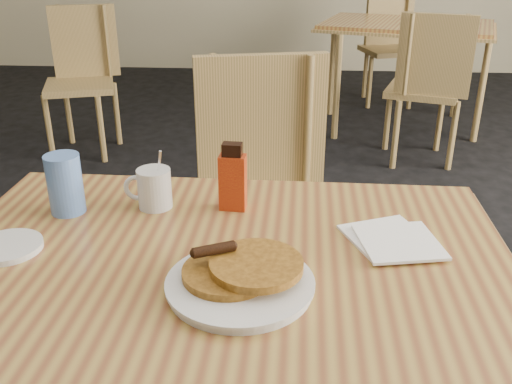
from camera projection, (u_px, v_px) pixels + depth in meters
main_table at (223, 275)px, 1.11m from camera, size 1.16×0.80×0.75m
neighbor_table at (407, 29)px, 3.94m from camera, size 1.33×1.09×0.75m
chair_main_far at (259, 180)px, 1.87m from camera, size 0.52×0.53×0.96m
chair_neighbor_far at (390, 36)px, 4.68m from camera, size 0.51×0.52×0.90m
chair_neighbor_near at (428, 77)px, 3.32m from camera, size 0.52×0.53×0.91m
chair_wall_extra at (82, 67)px, 3.60m from camera, size 0.51×0.52×0.90m
pancake_plate at (241, 279)px, 0.98m from camera, size 0.26×0.26×0.07m
coffee_mug at (153, 188)px, 1.27m from camera, size 0.11×0.08×0.14m
syrup_bottle at (233, 179)px, 1.25m from camera, size 0.06×0.04×0.15m
napkin_stack at (393, 240)px, 1.14m from camera, size 0.21×0.22×0.01m
blue_tumbler at (65, 184)px, 1.24m from camera, size 0.08×0.08×0.13m
side_saucer at (8, 247)px, 1.11m from camera, size 0.14×0.14×0.01m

